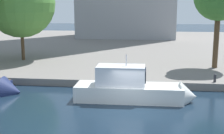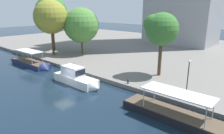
# 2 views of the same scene
# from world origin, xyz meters

# --- Properties ---
(ground_plane) EXTENTS (220.00, 220.00, 0.00)m
(ground_plane) POSITION_xyz_m (0.00, 0.00, 0.00)
(ground_plane) COLOR #142333
(dock_promenade) EXTENTS (120.00, 55.00, 0.63)m
(dock_promenade) POSITION_xyz_m (0.00, 33.09, 0.32)
(dock_promenade) COLOR slate
(dock_promenade) RESTS_ON ground_plane
(motor_yacht_1) EXTENTS (8.85, 2.47, 4.12)m
(motor_yacht_1) POSITION_xyz_m (0.32, 2.31, 0.79)
(motor_yacht_1) COLOR silver
(motor_yacht_1) RESTS_ON ground_plane
(mooring_bollard_0) EXTENTS (0.24, 0.24, 0.70)m
(mooring_bollard_0) POSITION_xyz_m (6.76, 6.21, 1.01)
(mooring_bollard_0) COLOR #2D2D33
(mooring_bollard_0) RESTS_ON dock_promenade
(tree_3) EXTENTS (7.96, 8.36, 10.61)m
(tree_3) POSITION_xyz_m (-13.71, 15.10, 7.33)
(tree_3) COLOR #4C3823
(tree_3) RESTS_ON dock_promenade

